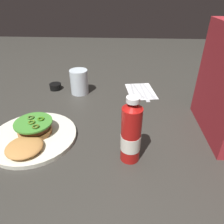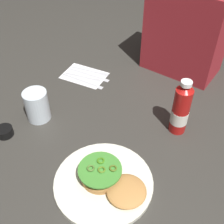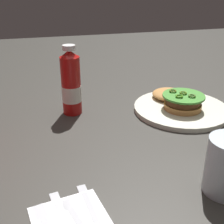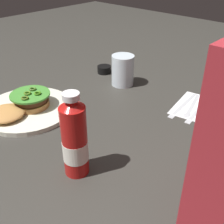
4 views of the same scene
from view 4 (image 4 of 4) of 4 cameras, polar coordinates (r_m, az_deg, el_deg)
ground_plane at (r=0.92m, az=-5.04°, el=0.08°), size 3.00×3.00×0.00m
dinner_plate at (r=0.96m, az=-16.96°, el=0.60°), size 0.30×0.30×0.01m
burger_sandwich at (r=0.93m, az=-18.11°, el=1.48°), size 0.22×0.13×0.05m
ketchup_bottle at (r=0.64m, az=-7.72°, el=-5.78°), size 0.06×0.06×0.21m
water_glass at (r=1.08m, az=2.23°, el=8.61°), size 0.09×0.09×0.12m
condiment_cup at (r=1.20m, az=-1.62°, el=8.79°), size 0.06×0.06×0.03m
napkin at (r=0.99m, az=16.99°, el=1.07°), size 0.21×0.16×0.00m
butter_knife at (r=0.97m, az=14.26°, el=1.28°), size 0.21×0.04×0.00m
spoon_utensil at (r=0.96m, az=15.91°, el=0.72°), size 0.17×0.06×0.00m
steak_knife at (r=0.96m, az=17.23°, el=0.38°), size 0.21×0.04×0.00m
fork_utensil at (r=0.96m, az=18.96°, el=0.09°), size 0.18×0.06×0.00m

